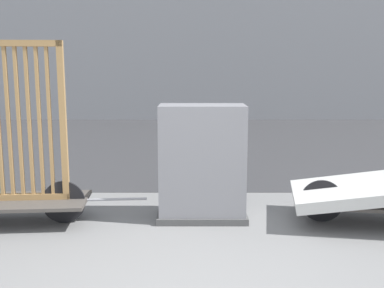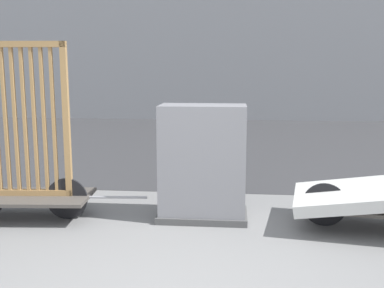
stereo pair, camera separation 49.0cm
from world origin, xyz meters
The scene contains 4 objects.
road_strip centered at (0.00, 8.17, 0.00)m, with size 56.00×9.74×0.01m.
bike_cart_with_bedframe centered at (-2.03, 1.96, 0.69)m, with size 2.30×0.88×2.11m.
bike_cart_with_mattress centered at (2.04, 1.96, 0.39)m, with size 2.40×1.35×0.62m.
utility_cabinet centered at (0.11, 2.16, 0.65)m, with size 1.08×0.61×1.38m.
Camera 2 is at (0.48, -3.08, 1.79)m, focal length 42.00 mm.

